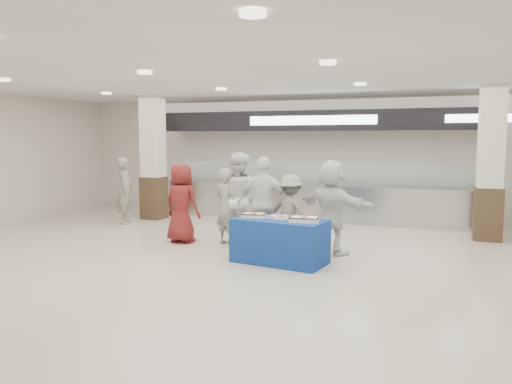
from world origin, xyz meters
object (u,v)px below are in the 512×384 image
at_px(display_table, 280,241).
at_px(soldier_b, 290,213).
at_px(civilian_white, 332,207).
at_px(sheet_cake_left, 254,215).
at_px(cupcake_tray, 278,217).
at_px(soldier_a, 227,206).
at_px(chef_short, 264,204).
at_px(soldier_bg, 125,191).
at_px(chef_tall, 238,198).
at_px(civilian_maroon, 182,203).
at_px(sheet_cake_right, 304,219).

relative_size(display_table, soldier_b, 1.08).
bearing_deg(display_table, civilian_white, 64.42).
relative_size(sheet_cake_left, cupcake_tray, 0.99).
xyz_separation_m(soldier_a, chef_short, (0.86, -0.21, 0.13)).
distance_m(sheet_cake_left, soldier_bg, 4.88).
distance_m(chef_tall, soldier_b, 1.22).
bearing_deg(civilian_maroon, sheet_cake_right, 169.46).
xyz_separation_m(sheet_cake_right, civilian_white, (0.23, 1.07, 0.07)).
bearing_deg(cupcake_tray, soldier_b, 93.80).
bearing_deg(sheet_cake_right, soldier_a, 149.21).
height_order(sheet_cake_left, soldier_b, soldier_b).
distance_m(sheet_cake_left, soldier_b, 1.00).
height_order(sheet_cake_right, soldier_bg, soldier_bg).
height_order(sheet_cake_right, chef_short, chef_short).
height_order(soldier_a, soldier_b, soldier_a).
height_order(civilian_white, soldier_bg, civilian_white).
xyz_separation_m(cupcake_tray, civilian_maroon, (-2.34, 0.90, 0.02)).
height_order(civilian_maroon, civilian_white, civilian_white).
height_order(cupcake_tray, chef_short, chef_short).
bearing_deg(sheet_cake_right, civilian_maroon, 160.71).
bearing_deg(soldier_bg, cupcake_tray, -145.07).
bearing_deg(soldier_a, civilian_white, -159.05).
relative_size(soldier_b, civilian_white, 0.83).
distance_m(civilian_maroon, soldier_a, 0.95).
height_order(civilian_maroon, soldier_a, civilian_maroon).
bearing_deg(display_table, sheet_cake_right, -1.57).
bearing_deg(cupcake_tray, display_table, -5.21).
height_order(sheet_cake_right, soldier_b, soldier_b).
xyz_separation_m(sheet_cake_left, chef_tall, (-0.78, 1.20, 0.12)).
height_order(sheet_cake_right, civilian_maroon, civilian_maroon).
xyz_separation_m(soldier_a, soldier_bg, (-3.33, 1.36, 0.06)).
distance_m(soldier_b, civilian_white, 0.79).
relative_size(chef_short, soldier_b, 1.24).
xyz_separation_m(soldier_b, civilian_white, (0.78, 0.01, 0.15)).
distance_m(soldier_a, soldier_b, 1.34).
bearing_deg(soldier_a, soldier_b, -160.21).
bearing_deg(chef_short, soldier_a, -18.84).
distance_m(chef_tall, soldier_bg, 3.68).
height_order(soldier_a, chef_short, chef_short).
distance_m(sheet_cake_left, civilian_maroon, 2.06).
bearing_deg(soldier_b, chef_short, 32.58).
height_order(display_table, chef_short, chef_short).
bearing_deg(soldier_b, civilian_white, -163.98).
bearing_deg(sheet_cake_left, cupcake_tray, -6.85).
distance_m(cupcake_tray, soldier_bg, 5.30).
xyz_separation_m(civilian_maroon, soldier_a, (0.94, 0.14, -0.04)).
xyz_separation_m(chef_tall, chef_short, (0.70, -0.42, -0.03)).
relative_size(sheet_cake_right, civilian_white, 0.31).
bearing_deg(civilian_white, soldier_b, 25.02).
bearing_deg(soldier_b, soldier_a, 12.88).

